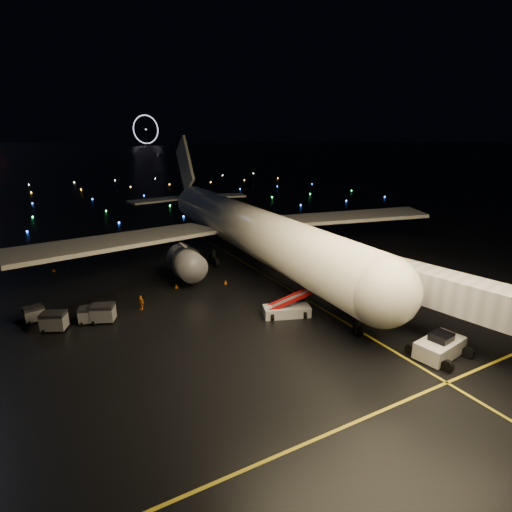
% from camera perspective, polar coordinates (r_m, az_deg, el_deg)
% --- Properties ---
extents(ground, '(2000.00, 2000.00, 0.00)m').
position_cam_1_polar(ground, '(327.00, -26.78, 11.94)').
color(ground, black).
rests_on(ground, ground).
extents(lane_centre, '(0.25, 80.00, 0.02)m').
position_cam_1_polar(lane_centre, '(51.78, 3.00, -3.71)').
color(lane_centre, gold).
rests_on(lane_centre, ground).
extents(lane_cross, '(60.00, 0.25, 0.02)m').
position_cam_1_polar(lane_cross, '(25.82, -0.66, -27.93)').
color(lane_cross, gold).
rests_on(lane_cross, ground).
extents(airliner, '(66.32, 63.24, 18.17)m').
position_cam_1_polar(airliner, '(59.52, -2.73, 8.05)').
color(airliner, white).
rests_on(airliner, ground).
extents(pushback_tug, '(4.88, 3.08, 2.17)m').
position_cam_1_polar(pushback_tug, '(38.22, 24.81, -11.42)').
color(pushback_tug, silver).
rests_on(pushback_tug, ground).
extents(belt_loader, '(7.33, 4.23, 3.44)m').
position_cam_1_polar(belt_loader, '(41.84, 4.45, -6.38)').
color(belt_loader, silver).
rests_on(belt_loader, ground).
extents(crew_c, '(0.76, 1.04, 1.64)m').
position_cam_1_polar(crew_c, '(45.28, -16.12, -6.40)').
color(crew_c, orange).
rests_on(crew_c, ground).
extents(safety_cone_0, '(0.52, 0.52, 0.50)m').
position_cam_1_polar(safety_cone_0, '(51.16, -4.38, -3.72)').
color(safety_cone_0, '#ED5E02').
rests_on(safety_cone_0, ground).
extents(safety_cone_1, '(0.50, 0.50, 0.55)m').
position_cam_1_polar(safety_cone_1, '(58.51, -10.50, -1.26)').
color(safety_cone_1, '#ED5E02').
rests_on(safety_cone_1, ground).
extents(safety_cone_2, '(0.56, 0.56, 0.55)m').
position_cam_1_polar(safety_cone_2, '(50.61, -11.33, -4.21)').
color(safety_cone_2, '#ED5E02').
rests_on(safety_cone_2, ground).
extents(safety_cone_3, '(0.58, 0.58, 0.51)m').
position_cam_1_polar(safety_cone_3, '(62.36, -26.95, -1.74)').
color(safety_cone_3, '#ED5E02').
rests_on(safety_cone_3, ground).
extents(ferris_wheel, '(49.33, 16.80, 52.00)m').
position_cam_1_polar(ferris_wheel, '(768.49, -15.44, 16.89)').
color(ferris_wheel, black).
rests_on(ferris_wheel, ground).
extents(taxiway_lights, '(164.00, 92.00, 0.36)m').
position_cam_1_polar(taxiway_lights, '(134.12, -22.74, 7.86)').
color(taxiway_lights, black).
rests_on(taxiway_lights, ground).
extents(baggage_cart_0, '(2.66, 2.32, 1.89)m').
position_cam_1_polar(baggage_cart_0, '(43.57, -21.01, -7.65)').
color(baggage_cart_0, gray).
rests_on(baggage_cart_0, ground).
extents(baggage_cart_1, '(2.33, 1.94, 1.69)m').
position_cam_1_polar(baggage_cart_1, '(43.95, -22.65, -7.77)').
color(baggage_cart_1, gray).
rests_on(baggage_cart_1, ground).
extents(baggage_cart_2, '(2.65, 2.31, 1.88)m').
position_cam_1_polar(baggage_cart_2, '(43.71, -26.89, -8.34)').
color(baggage_cart_2, gray).
rests_on(baggage_cart_2, ground).
extents(baggage_cart_3, '(2.09, 1.66, 1.57)m').
position_cam_1_polar(baggage_cart_3, '(46.78, -29.14, -7.25)').
color(baggage_cart_3, gray).
rests_on(baggage_cart_3, ground).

